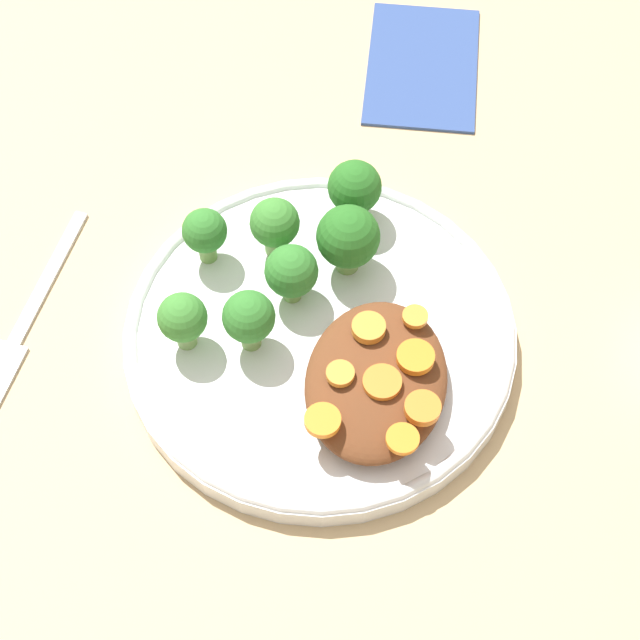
# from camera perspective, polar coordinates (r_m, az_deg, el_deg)

# --- Properties ---
(ground_plane) EXTENTS (4.00, 4.00, 0.00)m
(ground_plane) POSITION_cam_1_polar(r_m,az_deg,el_deg) (0.78, 0.00, -1.28)
(ground_plane) COLOR tan
(plate) EXTENTS (0.28, 0.28, 0.02)m
(plate) POSITION_cam_1_polar(r_m,az_deg,el_deg) (0.77, 0.00, -0.83)
(plate) COLOR white
(plate) RESTS_ON ground_plane
(stew_mound) EXTENTS (0.13, 0.10, 0.03)m
(stew_mound) POSITION_cam_1_polar(r_m,az_deg,el_deg) (0.73, 3.01, -3.24)
(stew_mound) COLOR brown
(stew_mound) RESTS_ON plate
(broccoli_floret_0) EXTENTS (0.04, 0.04, 0.05)m
(broccoli_floret_0) POSITION_cam_1_polar(r_m,az_deg,el_deg) (0.76, -1.54, 2.57)
(broccoli_floret_0) COLOR #759E51
(broccoli_floret_0) RESTS_ON plate
(broccoli_floret_1) EXTENTS (0.04, 0.04, 0.05)m
(broccoli_floret_1) POSITION_cam_1_polar(r_m,az_deg,el_deg) (0.78, -2.43, 5.10)
(broccoli_floret_1) COLOR #7FA85B
(broccoli_floret_1) RESTS_ON plate
(broccoli_floret_2) EXTENTS (0.03, 0.03, 0.05)m
(broccoli_floret_2) POSITION_cam_1_polar(r_m,az_deg,el_deg) (0.78, -6.16, 4.67)
(broccoli_floret_2) COLOR #759E51
(broccoli_floret_2) RESTS_ON plate
(broccoli_floret_3) EXTENTS (0.04, 0.04, 0.05)m
(broccoli_floret_3) POSITION_cam_1_polar(r_m,az_deg,el_deg) (0.74, -7.34, 0.05)
(broccoli_floret_3) COLOR #7FA85B
(broccoli_floret_3) RESTS_ON plate
(broccoli_floret_4) EXTENTS (0.04, 0.04, 0.05)m
(broccoli_floret_4) POSITION_cam_1_polar(r_m,az_deg,el_deg) (0.80, 1.86, 7.01)
(broccoli_floret_4) COLOR #7FA85B
(broccoli_floret_4) RESTS_ON plate
(broccoli_floret_5) EXTENTS (0.04, 0.04, 0.05)m
(broccoli_floret_5) POSITION_cam_1_polar(r_m,az_deg,el_deg) (0.73, -3.82, 0.09)
(broccoli_floret_5) COLOR #759E51
(broccoli_floret_5) RESTS_ON plate
(broccoli_floret_6) EXTENTS (0.05, 0.05, 0.06)m
(broccoli_floret_6) POSITION_cam_1_polar(r_m,az_deg,el_deg) (0.77, 1.51, 4.40)
(broccoli_floret_6) COLOR #759E51
(broccoli_floret_6) RESTS_ON plate
(carrot_slice_0) EXTENTS (0.02, 0.02, 0.01)m
(carrot_slice_0) POSITION_cam_1_polar(r_m,az_deg,el_deg) (0.70, 0.14, -5.37)
(carrot_slice_0) COLOR orange
(carrot_slice_0) RESTS_ON stew_mound
(carrot_slice_1) EXTENTS (0.03, 0.03, 0.00)m
(carrot_slice_1) POSITION_cam_1_polar(r_m,az_deg,el_deg) (0.71, 3.34, -3.32)
(carrot_slice_1) COLOR orange
(carrot_slice_1) RESTS_ON stew_mound
(carrot_slice_2) EXTENTS (0.02, 0.02, 0.01)m
(carrot_slice_2) POSITION_cam_1_polar(r_m,az_deg,el_deg) (0.70, 5.49, -4.69)
(carrot_slice_2) COLOR orange
(carrot_slice_2) RESTS_ON stew_mound
(carrot_slice_3) EXTENTS (0.02, 0.02, 0.01)m
(carrot_slice_3) POSITION_cam_1_polar(r_m,az_deg,el_deg) (0.73, 2.61, -0.41)
(carrot_slice_3) COLOR orange
(carrot_slice_3) RESTS_ON stew_mound
(carrot_slice_4) EXTENTS (0.03, 0.03, 0.01)m
(carrot_slice_4) POSITION_cam_1_polar(r_m,az_deg,el_deg) (0.72, 5.12, -1.98)
(carrot_slice_4) COLOR orange
(carrot_slice_4) RESTS_ON stew_mound
(carrot_slice_5) EXTENTS (0.02, 0.02, 0.00)m
(carrot_slice_5) POSITION_cam_1_polar(r_m,az_deg,el_deg) (0.69, 4.43, -6.34)
(carrot_slice_5) COLOR orange
(carrot_slice_5) RESTS_ON stew_mound
(carrot_slice_6) EXTENTS (0.02, 0.02, 0.00)m
(carrot_slice_6) POSITION_cam_1_polar(r_m,az_deg,el_deg) (0.74, 5.10, 0.18)
(carrot_slice_6) COLOR orange
(carrot_slice_6) RESTS_ON stew_mound
(carrot_slice_7) EXTENTS (0.02, 0.02, 0.00)m
(carrot_slice_7) POSITION_cam_1_polar(r_m,az_deg,el_deg) (0.71, 1.09, -2.88)
(carrot_slice_7) COLOR orange
(carrot_slice_7) RESTS_ON stew_mound
(fork) EXTENTS (0.18, 0.04, 0.01)m
(fork) POSITION_cam_1_polar(r_m,az_deg,el_deg) (0.82, -15.55, -0.21)
(fork) COLOR #B5B5B5
(fork) RESTS_ON ground_plane
(napkin) EXTENTS (0.15, 0.11, 0.01)m
(napkin) POSITION_cam_1_polar(r_m,az_deg,el_deg) (0.96, 5.49, 13.41)
(napkin) COLOR #334C8C
(napkin) RESTS_ON ground_plane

